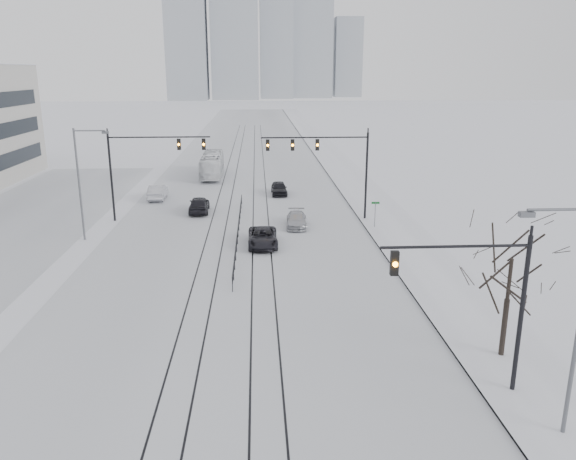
% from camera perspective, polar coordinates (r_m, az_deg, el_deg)
% --- Properties ---
extents(road, '(22.00, 260.00, 0.02)m').
position_cam_1_polar(road, '(75.83, -4.39, 5.75)').
color(road, silver).
rests_on(road, ground).
extents(sidewalk_east, '(5.00, 260.00, 0.16)m').
position_cam_1_polar(sidewalk_east, '(76.72, 5.79, 5.89)').
color(sidewalk_east, white).
rests_on(sidewalk_east, ground).
extents(curb, '(0.10, 260.00, 0.12)m').
position_cam_1_polar(curb, '(76.39, 3.97, 5.87)').
color(curb, gray).
rests_on(curb, ground).
extents(parking_strip, '(14.00, 60.00, 0.03)m').
position_cam_1_polar(parking_strip, '(55.75, -25.91, 0.49)').
color(parking_strip, silver).
rests_on(parking_strip, ground).
extents(tram_rails, '(5.30, 180.00, 0.01)m').
position_cam_1_polar(tram_rails, '(56.25, -4.76, 2.19)').
color(tram_rails, black).
rests_on(tram_rails, ground).
extents(skyline, '(96.00, 48.00, 72.00)m').
position_cam_1_polar(skyline, '(288.82, -2.65, 19.29)').
color(skyline, '#979EA6').
rests_on(skyline, ground).
extents(traffic_mast_near, '(6.10, 0.37, 7.00)m').
position_cam_1_polar(traffic_mast_near, '(24.19, 19.39, -6.14)').
color(traffic_mast_near, black).
rests_on(traffic_mast_near, ground).
extents(traffic_mast_ne, '(9.60, 0.37, 8.00)m').
position_cam_1_polar(traffic_mast_ne, '(50.62, 4.28, 7.30)').
color(traffic_mast_ne, black).
rests_on(traffic_mast_ne, ground).
extents(traffic_mast_nw, '(9.10, 0.37, 8.00)m').
position_cam_1_polar(traffic_mast_nw, '(52.22, -14.47, 6.90)').
color(traffic_mast_nw, black).
rests_on(traffic_mast_nw, ground).
extents(street_light_east, '(2.73, 0.25, 9.00)m').
position_cam_1_polar(street_light_east, '(22.32, 27.01, -7.09)').
color(street_light_east, '#595B60').
rests_on(street_light_east, ground).
extents(street_light_west, '(2.73, 0.25, 9.00)m').
position_cam_1_polar(street_light_west, '(47.43, -20.18, 5.12)').
color(street_light_west, '#595B60').
rests_on(street_light_west, ground).
extents(bare_tree, '(4.40, 4.40, 6.10)m').
position_cam_1_polar(bare_tree, '(27.74, 21.69, -3.73)').
color(bare_tree, black).
rests_on(bare_tree, ground).
extents(median_fence, '(0.06, 24.00, 1.00)m').
position_cam_1_polar(median_fence, '(46.45, -5.08, -0.11)').
color(median_fence, black).
rests_on(median_fence, ground).
extents(street_sign, '(0.70, 0.06, 2.40)m').
position_cam_1_polar(street_sign, '(49.14, 8.85, 1.95)').
color(street_sign, '#595B60').
rests_on(street_sign, ground).
extents(sedan_sb_inner, '(1.99, 4.69, 1.58)m').
position_cam_1_polar(sedan_sb_inner, '(55.01, -9.02, 2.56)').
color(sedan_sb_inner, black).
rests_on(sedan_sb_inner, ground).
extents(sedan_sb_outer, '(1.72, 4.69, 1.53)m').
position_cam_1_polar(sedan_sb_outer, '(61.69, -13.11, 3.76)').
color(sedan_sb_outer, '#B4B5BC').
rests_on(sedan_sb_outer, ground).
extents(sedan_nb_front, '(2.28, 4.91, 1.36)m').
position_cam_1_polar(sedan_nb_front, '(44.01, -2.58, -0.76)').
color(sedan_nb_front, black).
rests_on(sedan_nb_front, ground).
extents(sedan_nb_right, '(2.01, 4.39, 1.24)m').
position_cam_1_polar(sedan_nb_right, '(49.37, 0.86, 1.03)').
color(sedan_nb_right, '#A8AAB0').
rests_on(sedan_nb_right, ground).
extents(sedan_nb_far, '(1.77, 4.21, 1.42)m').
position_cam_1_polar(sedan_nb_far, '(62.38, -0.91, 4.26)').
color(sedan_nb_far, black).
rests_on(sedan_nb_far, ground).
extents(box_truck, '(2.69, 10.94, 3.04)m').
position_cam_1_polar(box_truck, '(73.77, -7.72, 6.56)').
color(box_truck, white).
rests_on(box_truck, ground).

